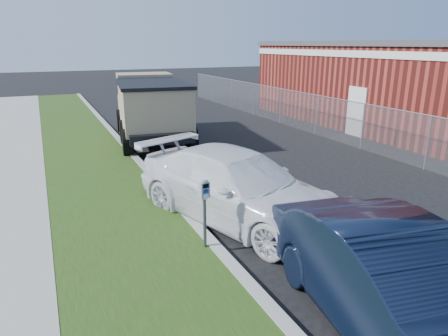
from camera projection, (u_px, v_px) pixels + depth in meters
name	position (u px, v px, depth m)	size (l,w,h in m)	color
ground	(290.00, 209.00, 10.15)	(120.00, 120.00, 0.00)	black
streetside	(51.00, 215.00, 9.66)	(6.12, 50.00, 0.15)	gray
chainlink_fence	(316.00, 107.00, 18.24)	(0.06, 30.06, 30.00)	slate
brick_building	(398.00, 81.00, 21.23)	(9.20, 14.20, 4.17)	maroon
parking_meter	(204.00, 199.00, 7.71)	(0.21, 0.16, 1.42)	#3F4247
white_wagon	(234.00, 185.00, 9.46)	(2.28, 5.61, 1.63)	white
navy_sedan	(396.00, 286.00, 5.54)	(1.72, 4.94, 1.63)	black
dump_truck	(150.00, 104.00, 17.31)	(3.54, 7.16, 2.69)	black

